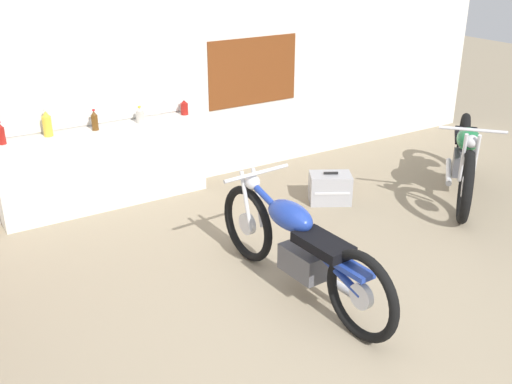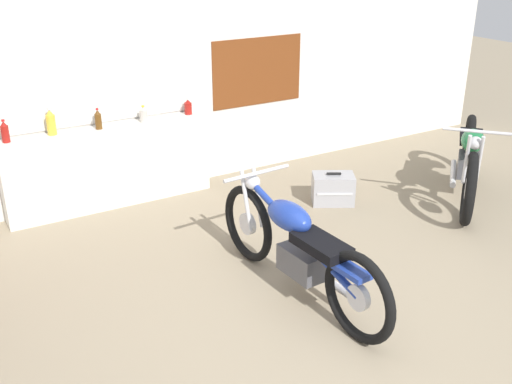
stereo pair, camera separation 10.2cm
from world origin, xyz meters
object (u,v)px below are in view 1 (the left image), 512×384
at_px(bottle_rightmost, 184,108).
at_px(motorcycle_green, 465,158).
at_px(bottle_left_center, 47,124).
at_px(bottle_center, 95,121).
at_px(bottle_right_center, 140,115).
at_px(bottle_leftmost, 1,134).
at_px(hard_case_silver, 330,188).
at_px(motorcycle_blue, 299,247).

height_order(bottle_rightmost, motorcycle_green, bottle_rightmost).
xyz_separation_m(bottle_left_center, bottle_center, (0.45, -0.05, -0.03)).
distance_m(bottle_rightmost, motorcycle_green, 3.11).
distance_m(bottle_right_center, bottle_rightmost, 0.53).
bearing_deg(bottle_leftmost, hard_case_silver, -21.58).
distance_m(bottle_left_center, motorcycle_green, 4.38).
bearing_deg(motorcycle_green, hard_case_silver, 155.28).
relative_size(bottle_right_center, motorcycle_blue, 0.09).
height_order(bottle_leftmost, hard_case_silver, bottle_leftmost).
distance_m(bottle_leftmost, bottle_left_center, 0.43).
xyz_separation_m(bottle_left_center, hard_case_silver, (2.59, -1.21, -0.82)).
relative_size(bottle_rightmost, hard_case_silver, 0.34).
height_order(bottle_leftmost, motorcycle_blue, bottle_leftmost).
bearing_deg(motorcycle_green, bottle_right_center, 149.34).
relative_size(motorcycle_green, motorcycle_blue, 0.78).
bearing_deg(bottle_rightmost, bottle_center, -177.94).
xyz_separation_m(bottle_rightmost, motorcycle_blue, (-0.22, -2.48, -0.51)).
relative_size(bottle_rightmost, motorcycle_blue, 0.08).
relative_size(bottle_center, motorcycle_blue, 0.10).
xyz_separation_m(bottle_leftmost, motorcycle_blue, (1.68, -2.48, -0.53)).
distance_m(bottle_center, bottle_right_center, 0.48).
relative_size(bottle_leftmost, hard_case_silver, 0.42).
distance_m(bottle_leftmost, hard_case_silver, 3.35).
xyz_separation_m(bottle_leftmost, bottle_left_center, (0.43, 0.02, 0.02)).
distance_m(bottle_right_center, motorcycle_blue, 2.52).
xyz_separation_m(bottle_center, motorcycle_blue, (0.79, -2.45, -0.53)).
bearing_deg(motorcycle_blue, motorcycle_green, 13.85).
relative_size(bottle_center, motorcycle_green, 0.13).
bearing_deg(bottle_center, bottle_rightmost, 2.06).
distance_m(bottle_center, motorcycle_blue, 2.62).
xyz_separation_m(bottle_leftmost, hard_case_silver, (3.02, -1.20, -0.80)).
height_order(bottle_rightmost, motorcycle_blue, bottle_rightmost).
bearing_deg(bottle_leftmost, bottle_right_center, -1.53).
bearing_deg(bottle_left_center, bottle_leftmost, -177.94).
height_order(bottle_right_center, hard_case_silver, bottle_right_center).
bearing_deg(motorcycle_blue, bottle_leftmost, 124.05).
relative_size(bottle_right_center, bottle_rightmost, 1.01).
distance_m(bottle_leftmost, motorcycle_green, 4.76).
bearing_deg(hard_case_silver, motorcycle_green, -24.72).
bearing_deg(bottle_right_center, motorcycle_green, -30.66).
height_order(bottle_center, motorcycle_blue, bottle_center).
distance_m(motorcycle_blue, hard_case_silver, 1.88).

